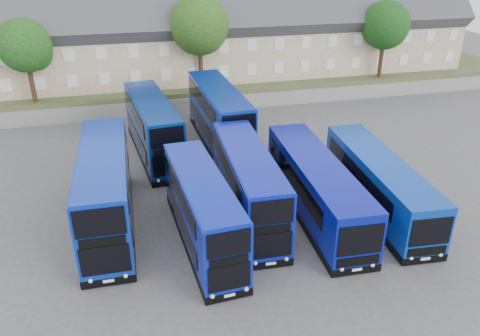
{
  "coord_description": "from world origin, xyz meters",
  "views": [
    {
      "loc": [
        -5.9,
        -20.93,
        15.73
      ],
      "look_at": [
        1.04,
        5.92,
        2.2
      ],
      "focal_mm": 35.0,
      "sensor_mm": 36.0,
      "label": 1
    }
  ],
  "objects_px": {
    "dd_front_mid": "(202,212)",
    "tree_west": "(27,47)",
    "coach_east_a": "(316,188)",
    "tree_mid": "(201,27)",
    "tree_east": "(386,27)",
    "dd_front_left": "(106,191)",
    "tree_far": "(400,13)"
  },
  "relations": [
    {
      "from": "dd_front_mid",
      "to": "tree_west",
      "type": "bearing_deg",
      "value": 112.51
    },
    {
      "from": "coach_east_a",
      "to": "tree_mid",
      "type": "xyz_separation_m",
      "value": [
        -3.0,
        22.74,
        6.31
      ]
    },
    {
      "from": "dd_front_mid",
      "to": "tree_east",
      "type": "distance_m",
      "value": 34.53
    },
    {
      "from": "tree_mid",
      "to": "tree_east",
      "type": "distance_m",
      "value": 20.02
    },
    {
      "from": "coach_east_a",
      "to": "dd_front_left",
      "type": "bearing_deg",
      "value": 175.08
    },
    {
      "from": "dd_front_mid",
      "to": "dd_front_left",
      "type": "bearing_deg",
      "value": 144.45
    },
    {
      "from": "coach_east_a",
      "to": "tree_east",
      "type": "height_order",
      "value": "tree_east"
    },
    {
      "from": "tree_mid",
      "to": "tree_east",
      "type": "relative_size",
      "value": 1.12
    },
    {
      "from": "dd_front_mid",
      "to": "tree_east",
      "type": "relative_size",
      "value": 1.3
    },
    {
      "from": "coach_east_a",
      "to": "tree_far",
      "type": "bearing_deg",
      "value": 54.69
    },
    {
      "from": "tree_mid",
      "to": "tree_east",
      "type": "height_order",
      "value": "tree_mid"
    },
    {
      "from": "tree_west",
      "to": "tree_far",
      "type": "bearing_deg",
      "value": 9.46
    },
    {
      "from": "dd_front_left",
      "to": "tree_far",
      "type": "bearing_deg",
      "value": 38.83
    },
    {
      "from": "dd_front_left",
      "to": "tree_west",
      "type": "height_order",
      "value": "tree_west"
    },
    {
      "from": "tree_east",
      "to": "tree_far",
      "type": "bearing_deg",
      "value": 49.4
    },
    {
      "from": "dd_front_left",
      "to": "dd_front_mid",
      "type": "xyz_separation_m",
      "value": [
        5.19,
        -3.27,
        -0.29
      ]
    },
    {
      "from": "dd_front_left",
      "to": "tree_east",
      "type": "bearing_deg",
      "value": 35.85
    },
    {
      "from": "tree_west",
      "to": "tree_mid",
      "type": "height_order",
      "value": "tree_mid"
    },
    {
      "from": "dd_front_left",
      "to": "coach_east_a",
      "type": "bearing_deg",
      "value": -6.6
    },
    {
      "from": "dd_front_mid",
      "to": "coach_east_a",
      "type": "height_order",
      "value": "dd_front_mid"
    },
    {
      "from": "coach_east_a",
      "to": "tree_west",
      "type": "distance_m",
      "value": 29.73
    },
    {
      "from": "dd_front_left",
      "to": "tree_far",
      "type": "relative_size",
      "value": 1.38
    },
    {
      "from": "coach_east_a",
      "to": "tree_west",
      "type": "xyz_separation_m",
      "value": [
        -19.0,
        22.24,
        5.3
      ]
    },
    {
      "from": "dd_front_mid",
      "to": "coach_east_a",
      "type": "distance_m",
      "value": 7.63
    },
    {
      "from": "dd_front_left",
      "to": "coach_east_a",
      "type": "distance_m",
      "value": 12.8
    },
    {
      "from": "coach_east_a",
      "to": "tree_east",
      "type": "relative_size",
      "value": 1.62
    },
    {
      "from": "tree_mid",
      "to": "tree_far",
      "type": "relative_size",
      "value": 1.06
    },
    {
      "from": "tree_east",
      "to": "tree_far",
      "type": "height_order",
      "value": "tree_far"
    },
    {
      "from": "tree_mid",
      "to": "tree_far",
      "type": "height_order",
      "value": "tree_mid"
    },
    {
      "from": "tree_west",
      "to": "tree_east",
      "type": "distance_m",
      "value": 36.0
    },
    {
      "from": "tree_west",
      "to": "tree_east",
      "type": "xyz_separation_m",
      "value": [
        36.0,
        0.0,
        0.34
      ]
    },
    {
      "from": "dd_front_mid",
      "to": "tree_east",
      "type": "xyz_separation_m",
      "value": [
        24.47,
        23.77,
        5.34
      ]
    }
  ]
}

